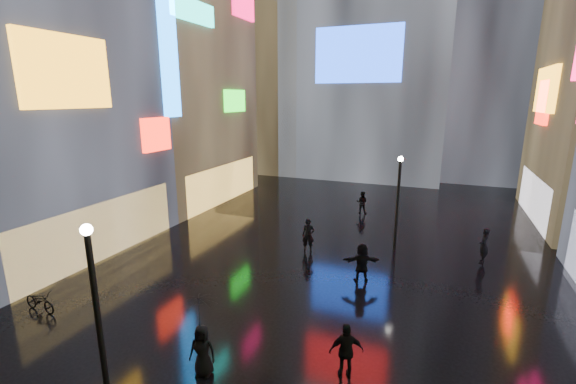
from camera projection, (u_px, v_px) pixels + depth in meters
The scene contains 15 objects.
ground at pixel (340, 247), 21.68m from camera, with size 140.00×140.00×0.00m, color black.
building_left_mid at pixel (5, 19), 19.12m from camera, with size 10.28×12.70×24.00m.
building_left_far at pixel (165, 61), 30.19m from camera, with size 10.28×12.00×22.00m.
tower_flank_right at pixel (500, 5), 37.87m from camera, with size 12.00×12.00×34.00m, color black.
tower_flank_left at pixel (271, 54), 43.44m from camera, with size 10.00×10.00×26.00m, color black.
lamp_near at pixel (97, 308), 9.83m from camera, with size 0.30×0.30×5.20m.
lamp_far at pixel (398, 198), 20.60m from camera, with size 0.30×0.30×5.20m.
pedestrian_3 at pixel (346, 351), 11.39m from camera, with size 1.02×0.43×1.75m, color black.
pedestrian_4 at pixel (202, 351), 11.49m from camera, with size 0.80×0.52×1.63m, color black.
pedestrian_5 at pixel (362, 263), 17.39m from camera, with size 1.68×0.54×1.81m, color black.
pedestrian_6 at pixel (308, 235), 20.78m from camera, with size 0.67×0.44×1.84m, color black.
pedestrian_7 at pixel (362, 202), 27.77m from camera, with size 0.78×0.61×1.61m, color black.
umbrella_2 at pixel (200, 312), 11.18m from camera, with size 1.05×1.07×0.96m, color black.
bicycle at pixel (40, 301), 15.04m from camera, with size 0.57×1.63×0.86m, color black.
pedestrian_8 at pixel (484, 245), 19.40m from camera, with size 0.66×0.44×1.82m, color black.
Camera 1 is at (4.74, 0.03, 8.17)m, focal length 24.00 mm.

